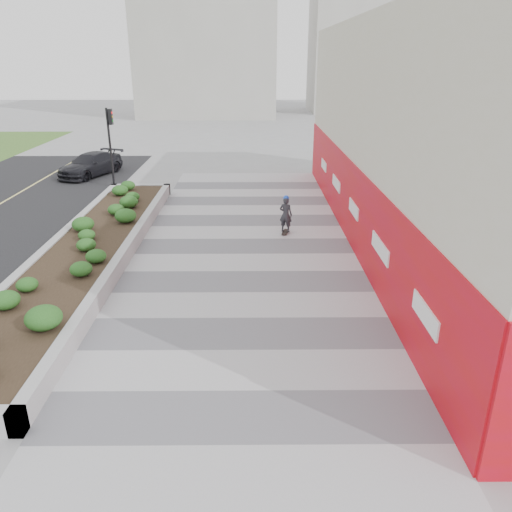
# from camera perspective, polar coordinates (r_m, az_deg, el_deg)

# --- Properties ---
(ground) EXTENTS (160.00, 160.00, 0.00)m
(ground) POSITION_cam_1_polar(r_m,az_deg,el_deg) (11.46, -1.70, -13.38)
(ground) COLOR gray
(ground) RESTS_ON ground
(walkway) EXTENTS (8.00, 36.00, 0.01)m
(walkway) POSITION_cam_1_polar(r_m,az_deg,el_deg) (14.02, -1.46, -6.31)
(walkway) COLOR #A8A8AD
(walkway) RESTS_ON ground
(building) EXTENTS (6.04, 24.08, 8.00)m
(building) POSITION_cam_1_polar(r_m,az_deg,el_deg) (19.73, 19.98, 12.82)
(building) COLOR beige
(building) RESTS_ON ground
(planter) EXTENTS (3.00, 18.00, 0.90)m
(planter) POSITION_cam_1_polar(r_m,az_deg,el_deg) (18.43, -18.64, 0.94)
(planter) COLOR #9E9EA0
(planter) RESTS_ON ground
(traffic_signal_near) EXTENTS (0.33, 0.28, 4.20)m
(traffic_signal_near) POSITION_cam_1_polar(r_m,az_deg,el_deg) (28.17, -16.30, 13.02)
(traffic_signal_near) COLOR black
(traffic_signal_near) RESTS_ON ground
(distant_bldg_north_l) EXTENTS (16.00, 12.00, 20.00)m
(distant_bldg_north_l) POSITION_cam_1_polar(r_m,az_deg,el_deg) (64.69, -5.64, 24.58)
(distant_bldg_north_l) COLOR #ADAAA3
(distant_bldg_north_l) RESTS_ON ground
(distant_bldg_north_r) EXTENTS (14.00, 10.00, 24.00)m
(distant_bldg_north_r) POSITION_cam_1_polar(r_m,az_deg,el_deg) (71.14, 12.76, 25.54)
(distant_bldg_north_r) COLOR #ADAAA3
(distant_bldg_north_r) RESTS_ON ground
(manhole_cover) EXTENTS (0.44, 0.44, 0.01)m
(manhole_cover) POSITION_cam_1_polar(r_m,az_deg,el_deg) (14.02, 0.60, -6.31)
(manhole_cover) COLOR #595654
(manhole_cover) RESTS_ON ground
(skateboarder) EXTENTS (0.61, 0.75, 1.58)m
(skateboarder) POSITION_cam_1_polar(r_m,az_deg,el_deg) (19.95, 3.42, 4.77)
(skateboarder) COLOR beige
(skateboarder) RESTS_ON ground
(car_dark) EXTENTS (3.48, 4.94, 1.33)m
(car_dark) POSITION_cam_1_polar(r_m,az_deg,el_deg) (31.92, -18.39, 9.89)
(car_dark) COLOR black
(car_dark) RESTS_ON ground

